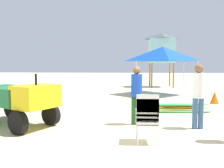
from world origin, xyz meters
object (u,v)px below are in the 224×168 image
lifeguard_near_right (137,91)px  traffic_cone_near (45,100)px  utility_cart (17,98)px  lifeguard_tower (162,48)px  popup_canopy (163,54)px  stacked_plastic_chairs (147,115)px  surfboard_pile (177,108)px  traffic_cone_far (215,97)px  lifeguard_near_left (199,92)px

lifeguard_near_right → traffic_cone_near: 4.77m
lifeguard_near_right → utility_cart: bearing=-174.4°
utility_cart → lifeguard_tower: size_ratio=0.69×
popup_canopy → utility_cart: bearing=-125.5°
stacked_plastic_chairs → surfboard_pile: stacked_plastic_chairs is taller
popup_canopy → traffic_cone_near: popup_canopy is taller
stacked_plastic_chairs → traffic_cone_near: bearing=130.3°
lifeguard_near_right → lifeguard_tower: lifeguard_tower is taller
utility_cart → traffic_cone_near: 3.29m
surfboard_pile → traffic_cone_far: size_ratio=4.82×
popup_canopy → traffic_cone_far: (1.88, -2.92, -2.03)m
lifeguard_near_left → traffic_cone_near: 6.32m
stacked_plastic_chairs → lifeguard_near_left: bearing=41.8°
lifeguard_near_left → lifeguard_tower: (0.67, 11.89, 1.93)m
lifeguard_near_right → traffic_cone_far: size_ratio=3.05×
lifeguard_tower → traffic_cone_far: lifeguard_tower is taller
surfboard_pile → traffic_cone_near: traffic_cone_near is taller
lifeguard_near_left → popup_canopy: size_ratio=0.56×
lifeguard_near_left → lifeguard_near_right: lifeguard_near_left is taller
lifeguard_tower → traffic_cone_near: (-6.03, -8.64, -2.69)m
utility_cart → traffic_cone_far: 8.19m
lifeguard_near_right → traffic_cone_near: lifeguard_near_right is taller
surfboard_pile → popup_canopy: bearing=87.9°
lifeguard_near_left → lifeguard_tower: size_ratio=0.43×
popup_canopy → stacked_plastic_chairs: bearing=-100.4°
utility_cart → traffic_cone_far: size_ratio=5.08×
lifeguard_tower → traffic_cone_far: bearing=-80.5°
utility_cart → lifeguard_near_left: 5.03m
utility_cart → traffic_cone_near: (-0.33, 3.23, -0.54)m
lifeguard_near_left → traffic_cone_far: size_ratio=3.16×
utility_cart → traffic_cone_near: utility_cart is taller
lifeguard_near_right → lifeguard_tower: size_ratio=0.42×
traffic_cone_far → lifeguard_near_left: bearing=-114.7°
lifeguard_near_left → traffic_cone_near: lifeguard_near_left is taller
stacked_plastic_chairs → lifeguard_near_right: 1.71m
lifeguard_near_left → stacked_plastic_chairs: bearing=-138.2°
lifeguard_near_left → lifeguard_tower: 12.06m
stacked_plastic_chairs → lifeguard_near_right: (-0.16, 1.67, 0.32)m
lifeguard_near_right → popup_canopy: popup_canopy is taller
stacked_plastic_chairs → popup_canopy: bearing=79.6°
utility_cart → lifeguard_near_left: lifeguard_near_left is taller
surfboard_pile → traffic_cone_near: bearing=169.3°
lifeguard_near_left → popup_canopy: bearing=89.4°
lifeguard_near_right → lifeguard_tower: 11.93m
traffic_cone_near → lifeguard_tower: bearing=55.1°
surfboard_pile → stacked_plastic_chairs: bearing=-111.0°
stacked_plastic_chairs → popup_canopy: (1.55, 8.49, 1.66)m
lifeguard_tower → traffic_cone_near: size_ratio=8.19×
lifeguard_near_right → traffic_cone_far: (3.60, 3.90, -0.69)m
stacked_plastic_chairs → popup_canopy: 8.79m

